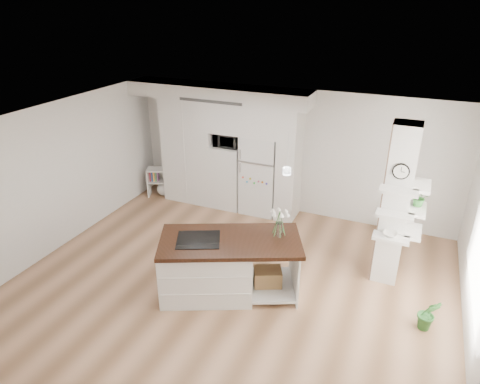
% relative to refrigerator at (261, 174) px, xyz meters
% --- Properties ---
extents(floor, '(7.00, 6.00, 0.01)m').
position_rel_refrigerator_xyz_m(floor, '(0.53, -2.68, -0.88)').
color(floor, tan).
rests_on(floor, ground).
extents(room, '(7.04, 6.04, 2.72)m').
position_rel_refrigerator_xyz_m(room, '(0.53, -2.68, 0.98)').
color(room, white).
rests_on(room, ground).
extents(cabinet_wall, '(4.00, 0.71, 2.70)m').
position_rel_refrigerator_xyz_m(cabinet_wall, '(-0.92, -0.01, 0.63)').
color(cabinet_wall, white).
rests_on(cabinet_wall, floor).
extents(refrigerator, '(0.78, 0.69, 1.75)m').
position_rel_refrigerator_xyz_m(refrigerator, '(0.00, 0.00, 0.00)').
color(refrigerator, white).
rests_on(refrigerator, floor).
extents(column, '(0.69, 0.90, 2.70)m').
position_rel_refrigerator_xyz_m(column, '(2.90, -1.55, 0.48)').
color(column, silver).
rests_on(column, floor).
extents(pendant_light, '(0.12, 0.12, 0.10)m').
position_rel_refrigerator_xyz_m(pendant_light, '(2.23, -2.53, 1.24)').
color(pendant_light, white).
rests_on(pendant_light, room).
extents(kitchen_island, '(2.40, 1.84, 1.54)m').
position_rel_refrigerator_xyz_m(kitchen_island, '(0.36, -2.98, -0.37)').
color(kitchen_island, white).
rests_on(kitchen_island, floor).
extents(bookshelf, '(0.66, 0.53, 0.68)m').
position_rel_refrigerator_xyz_m(bookshelf, '(-2.45, -0.17, -0.58)').
color(bookshelf, white).
rests_on(bookshelf, floor).
extents(floor_plant_a, '(0.32, 0.26, 0.54)m').
position_rel_refrigerator_xyz_m(floor_plant_a, '(3.52, -2.55, -0.61)').
color(floor_plant_a, '#2C6B2B').
rests_on(floor_plant_a, floor).
extents(floor_plant_b, '(0.34, 0.34, 0.48)m').
position_rel_refrigerator_xyz_m(floor_plant_b, '(2.71, -0.18, -0.63)').
color(floor_plant_b, '#2C6B2B').
rests_on(floor_plant_b, floor).
extents(microwave, '(0.54, 0.37, 0.30)m').
position_rel_refrigerator_xyz_m(microwave, '(-0.75, -0.06, 0.69)').
color(microwave, '#2D2D2D').
rests_on(microwave, cabinet_wall).
extents(shelf_plant, '(0.27, 0.23, 0.30)m').
position_rel_refrigerator_xyz_m(shelf_plant, '(3.15, -1.38, 0.65)').
color(shelf_plant, '#2C6B2B').
rests_on(shelf_plant, column).
extents(decor_bowl, '(0.22, 0.22, 0.05)m').
position_rel_refrigerator_xyz_m(decor_bowl, '(2.82, -1.78, 0.13)').
color(decor_bowl, white).
rests_on(decor_bowl, column).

